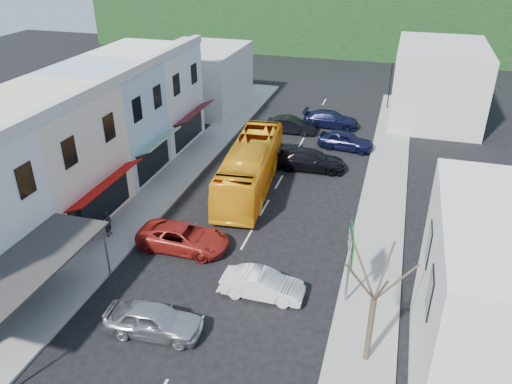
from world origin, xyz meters
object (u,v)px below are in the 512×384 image
at_px(street_tree, 374,300).
at_px(traffic_signal, 390,87).
at_px(bus, 250,168).
at_px(pedestrian_left, 108,223).
at_px(car_red, 183,238).
at_px(car_white, 263,284).
at_px(car_silver, 154,321).
at_px(direction_sign, 349,267).

relative_size(street_tree, traffic_signal, 1.40).
xyz_separation_m(bus, pedestrian_left, (-6.24, -8.55, -0.55)).
relative_size(bus, car_red, 2.52).
height_order(car_white, pedestrian_left, pedestrian_left).
bearing_deg(bus, traffic_signal, 62.78).
height_order(car_silver, pedestrian_left, pedestrian_left).
bearing_deg(traffic_signal, car_red, 64.40).
xyz_separation_m(bus, car_white, (4.04, -11.18, -0.85)).
bearing_deg(pedestrian_left, bus, -43.51).
relative_size(bus, direction_sign, 2.69).
relative_size(direction_sign, street_tree, 0.64).
distance_m(car_silver, direction_sign, 9.43).
height_order(direction_sign, traffic_signal, traffic_signal).
xyz_separation_m(car_red, direction_sign, (9.61, -2.14, 1.45)).
distance_m(car_white, traffic_signal, 32.30).
xyz_separation_m(bus, direction_sign, (8.13, -10.54, 0.60)).
bearing_deg(car_silver, street_tree, -88.00).
height_order(car_silver, car_white, same).
distance_m(car_white, car_red, 6.17).
bearing_deg(street_tree, car_white, 151.90).
distance_m(car_silver, pedestrian_left, 9.06).
bearing_deg(car_white, street_tree, -118.84).
bearing_deg(street_tree, traffic_signal, 91.84).
bearing_deg(car_red, car_silver, -167.71).
height_order(car_red, street_tree, street_tree).
height_order(street_tree, traffic_signal, street_tree).
relative_size(car_white, traffic_signal, 0.92).
bearing_deg(direction_sign, bus, 117.40).
relative_size(bus, street_tree, 1.74).
bearing_deg(car_red, street_tree, -117.63).
bearing_deg(direction_sign, car_red, 157.19).
bearing_deg(bus, car_white, -75.52).
bearing_deg(traffic_signal, direction_sign, 82.61).
xyz_separation_m(pedestrian_left, traffic_signal, (14.57, 29.34, 1.39)).
bearing_deg(car_silver, direction_sign, -64.88).
relative_size(car_silver, car_white, 1.00).
bearing_deg(pedestrian_left, car_white, -111.76).
xyz_separation_m(pedestrian_left, street_tree, (15.69, -5.53, 2.34)).
xyz_separation_m(car_red, street_tree, (10.93, -5.67, 2.64)).
height_order(pedestrian_left, direction_sign, direction_sign).
xyz_separation_m(bus, car_silver, (0.01, -15.10, -0.85)).
relative_size(car_red, direction_sign, 1.07).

